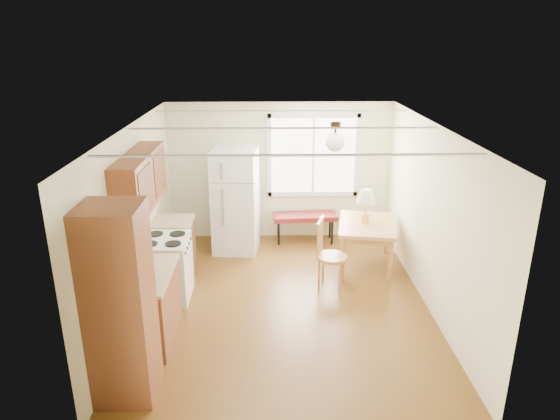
{
  "coord_description": "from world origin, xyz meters",
  "views": [
    {
      "loc": [
        -0.21,
        -6.26,
        3.6
      ],
      "look_at": [
        -0.04,
        0.68,
        1.15
      ],
      "focal_mm": 32.0,
      "sensor_mm": 36.0,
      "label": 1
    }
  ],
  "objects_px": {
    "dining_table": "(367,229)",
    "chair": "(326,248)",
    "refrigerator": "(236,201)",
    "bench": "(305,217)"
  },
  "relations": [
    {
      "from": "dining_table",
      "to": "chair",
      "type": "bearing_deg",
      "value": -127.39
    },
    {
      "from": "chair",
      "to": "bench",
      "type": "bearing_deg",
      "value": 113.47
    },
    {
      "from": "refrigerator",
      "to": "dining_table",
      "type": "height_order",
      "value": "refrigerator"
    },
    {
      "from": "dining_table",
      "to": "refrigerator",
      "type": "bearing_deg",
      "value": 171.92
    },
    {
      "from": "refrigerator",
      "to": "chair",
      "type": "bearing_deg",
      "value": -37.85
    },
    {
      "from": "refrigerator",
      "to": "bench",
      "type": "distance_m",
      "value": 1.34
    },
    {
      "from": "bench",
      "to": "dining_table",
      "type": "height_order",
      "value": "dining_table"
    },
    {
      "from": "dining_table",
      "to": "chair",
      "type": "distance_m",
      "value": 1.01
    },
    {
      "from": "refrigerator",
      "to": "dining_table",
      "type": "relative_size",
      "value": 1.38
    },
    {
      "from": "dining_table",
      "to": "chair",
      "type": "relative_size",
      "value": 1.24
    }
  ]
}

